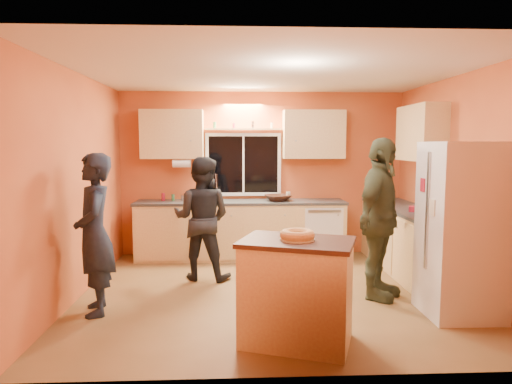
{
  "coord_description": "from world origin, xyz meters",
  "views": [
    {
      "loc": [
        -0.44,
        -5.31,
        1.77
      ],
      "look_at": [
        -0.17,
        0.4,
        1.17
      ],
      "focal_mm": 32.0,
      "sensor_mm": 36.0,
      "label": 1
    }
  ],
  "objects": [
    {
      "name": "bundt_pastry",
      "position": [
        0.11,
        -1.39,
        0.98
      ],
      "size": [
        0.31,
        0.31,
        0.09
      ],
      "primitive_type": "torus",
      "color": "tan",
      "rests_on": "island"
    },
    {
      "name": "person_center",
      "position": [
        -0.87,
        0.63,
        0.81
      ],
      "size": [
        0.9,
        0.77,
        1.61
      ],
      "primitive_type": "imported",
      "rotation": [
        0.0,
        0.0,
        2.91
      ],
      "color": "black",
      "rests_on": "ground"
    },
    {
      "name": "person_right",
      "position": [
        1.21,
        -0.24,
        0.93
      ],
      "size": [
        0.99,
        1.15,
        1.85
      ],
      "primitive_type": "imported",
      "rotation": [
        0.0,
        0.0,
        0.97
      ],
      "color": "#373E27",
      "rests_on": "ground"
    },
    {
      "name": "mixing_bowl",
      "position": [
        0.23,
        1.67,
        0.95
      ],
      "size": [
        0.5,
        0.5,
        0.09
      ],
      "primitive_type": "imported",
      "rotation": [
        0.0,
        0.0,
        0.39
      ],
      "color": "black",
      "rests_on": "back_counter"
    },
    {
      "name": "potted_plant",
      "position": [
        2.01,
        -0.15,
        1.06
      ],
      "size": [
        0.36,
        0.35,
        0.32
      ],
      "primitive_type": "imported",
      "rotation": [
        0.0,
        0.0,
        -0.42
      ],
      "color": "gray",
      "rests_on": "right_counter"
    },
    {
      "name": "ground",
      "position": [
        0.0,
        0.0,
        0.0
      ],
      "size": [
        4.5,
        4.5,
        0.0
      ],
      "primitive_type": "plane",
      "color": "brown",
      "rests_on": "ground"
    },
    {
      "name": "refrigerator",
      "position": [
        1.89,
        -0.8,
        0.9
      ],
      "size": [
        0.72,
        0.7,
        1.8
      ],
      "primitive_type": "cube",
      "color": "silver",
      "rests_on": "ground"
    },
    {
      "name": "person_left",
      "position": [
        -1.9,
        -0.57,
        0.84
      ],
      "size": [
        0.56,
        0.7,
        1.69
      ],
      "primitive_type": "imported",
      "rotation": [
        0.0,
        0.0,
        -1.28
      ],
      "color": "black",
      "rests_on": "ground"
    },
    {
      "name": "utensil_crock",
      "position": [
        -0.74,
        1.7,
        0.99
      ],
      "size": [
        0.14,
        0.14,
        0.17
      ],
      "primitive_type": "cylinder",
      "color": "beige",
      "rests_on": "back_counter"
    },
    {
      "name": "island",
      "position": [
        0.11,
        -1.39,
        0.48
      ],
      "size": [
        1.13,
        0.95,
        0.94
      ],
      "rotation": [
        0.0,
        0.0,
        -0.34
      ],
      "color": "tan",
      "rests_on": "ground"
    },
    {
      "name": "right_counter",
      "position": [
        1.95,
        0.5,
        0.45
      ],
      "size": [
        0.62,
        1.84,
        0.9
      ],
      "color": "tan",
      "rests_on": "ground"
    },
    {
      "name": "red_box",
      "position": [
        1.91,
        0.46,
        0.94
      ],
      "size": [
        0.2,
        0.18,
        0.07
      ],
      "primitive_type": "cube",
      "rotation": [
        0.0,
        0.0,
        -0.42
      ],
      "color": "#AD1A2D",
      "rests_on": "right_counter"
    },
    {
      "name": "back_counter",
      "position": [
        0.01,
        1.7,
        0.45
      ],
      "size": [
        4.23,
        0.62,
        0.9
      ],
      "color": "tan",
      "rests_on": "ground"
    },
    {
      "name": "room_shell",
      "position": [
        0.12,
        0.41,
        1.62
      ],
      "size": [
        4.54,
        4.04,
        2.61
      ],
      "color": "#D16935",
      "rests_on": "ground"
    }
  ]
}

